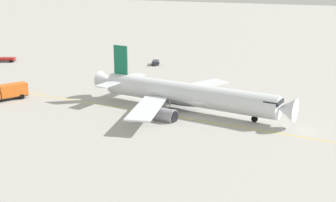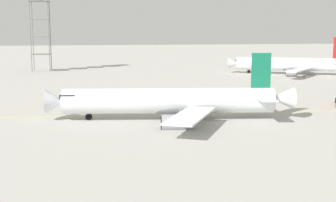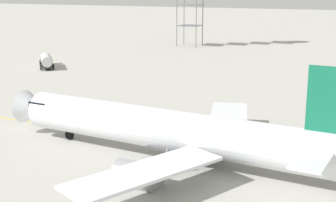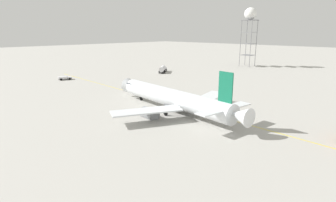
{
  "view_description": "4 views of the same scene",
  "coord_description": "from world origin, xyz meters",
  "px_view_note": "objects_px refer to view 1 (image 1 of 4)",
  "views": [
    {
      "loc": [
        27.93,
        -73.2,
        24.7
      ],
      "look_at": [
        -5.53,
        -0.79,
        2.04
      ],
      "focal_mm": 48.6,
      "sensor_mm": 36.0,
      "label": 1
    },
    {
      "loc": [
        9.12,
        76.89,
        15.31
      ],
      "look_at": [
        -2.55,
        1.06,
        3.01
      ],
      "focal_mm": 50.55,
      "sensor_mm": 36.0,
      "label": 2
    },
    {
      "loc": [
        -20.38,
        44.91,
        17.62
      ],
      "look_at": [
        3.27,
        -12.54,
        2.42
      ],
      "focal_mm": 51.75,
      "sensor_mm": 36.0,
      "label": 3
    },
    {
      "loc": [
        -45.0,
        46.32,
        18.2
      ],
      "look_at": [
        -4.56,
        5.0,
        3.41
      ],
      "focal_mm": 29.55,
      "sensor_mm": 36.0,
      "label": 4
    }
  ],
  "objects_px": {
    "baggage_truck_truck": "(155,62)",
    "ops_pickup_truck": "(5,59)",
    "catering_truck_truck": "(10,92)",
    "airliner_main": "(185,95)"
  },
  "relations": [
    {
      "from": "airliner_main",
      "to": "baggage_truck_truck",
      "type": "height_order",
      "value": "airliner_main"
    },
    {
      "from": "baggage_truck_truck",
      "to": "catering_truck_truck",
      "type": "distance_m",
      "value": 45.49
    },
    {
      "from": "baggage_truck_truck",
      "to": "ops_pickup_truck",
      "type": "relative_size",
      "value": 0.7
    },
    {
      "from": "catering_truck_truck",
      "to": "ops_pickup_truck",
      "type": "height_order",
      "value": "catering_truck_truck"
    },
    {
      "from": "ops_pickup_truck",
      "to": "airliner_main",
      "type": "bearing_deg",
      "value": 137.34
    },
    {
      "from": "airliner_main",
      "to": "catering_truck_truck",
      "type": "xyz_separation_m",
      "value": [
        -34.74,
        -8.14,
        -1.21
      ]
    },
    {
      "from": "catering_truck_truck",
      "to": "baggage_truck_truck",
      "type": "bearing_deg",
      "value": -167.23
    },
    {
      "from": "airliner_main",
      "to": "ops_pickup_truck",
      "type": "bearing_deg",
      "value": 167.72
    },
    {
      "from": "baggage_truck_truck",
      "to": "catering_truck_truck",
      "type": "relative_size",
      "value": 0.52
    },
    {
      "from": "baggage_truck_truck",
      "to": "airliner_main",
      "type": "bearing_deg",
      "value": 12.52
    }
  ]
}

